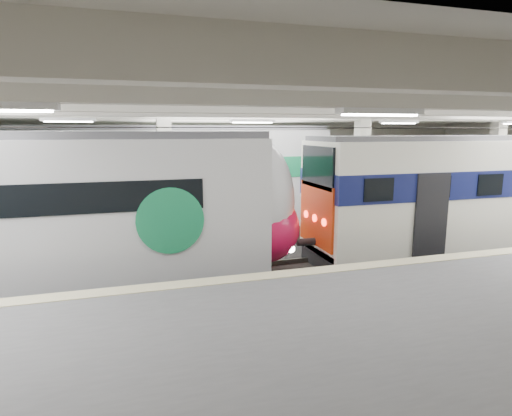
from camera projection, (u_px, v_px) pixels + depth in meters
name	position (u px, v px, depth m)	size (l,w,h in m)	color
station_hall	(291.00, 181.00, 11.85)	(36.00, 24.00, 5.75)	black
modern_emu	(81.00, 215.00, 12.05)	(14.31, 2.95, 4.59)	silver
older_rer	(479.00, 192.00, 16.00)	(13.41, 2.96, 4.43)	white
far_train	(148.00, 182.00, 17.80)	(15.26, 3.39, 4.80)	silver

